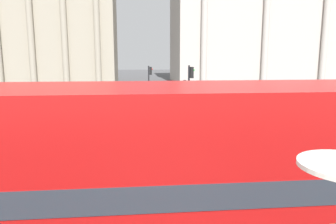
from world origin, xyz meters
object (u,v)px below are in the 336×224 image
(traffic_light_far, at_px, (150,80))
(traffic_light_mid, at_px, (190,88))
(traffic_light_near, at_px, (186,113))
(double_decker_bus, at_px, (128,184))
(pedestrian_olive, at_px, (123,92))
(plaza_building_right, at_px, (276,10))
(pedestrian_white, at_px, (169,120))
(plaza_building_left, at_px, (39,6))

(traffic_light_far, bearing_deg, traffic_light_mid, -76.19)
(traffic_light_near, xyz_separation_m, traffic_light_far, (-0.75, 16.60, -0.01))
(double_decker_bus, bearing_deg, pedestrian_olive, 89.40)
(plaza_building_right, bearing_deg, double_decker_bus, -115.96)
(plaza_building_right, bearing_deg, pedestrian_olive, -138.09)
(traffic_light_near, bearing_deg, pedestrian_white, 90.88)
(plaza_building_left, xyz_separation_m, traffic_light_far, (16.15, -26.06, -9.72))
(traffic_light_far, xyz_separation_m, pedestrian_olive, (-2.50, 3.50, -1.43))
(pedestrian_olive, bearing_deg, traffic_light_near, -76.80)
(plaza_building_right, relative_size, traffic_light_near, 9.35)
(traffic_light_near, distance_m, traffic_light_far, 16.62)
(traffic_light_mid, distance_m, traffic_light_far, 9.11)
(double_decker_bus, relative_size, traffic_light_near, 2.76)
(plaza_building_right, distance_m, pedestrian_white, 44.10)
(plaza_building_right, relative_size, pedestrian_white, 20.95)
(plaza_building_left, distance_m, traffic_light_mid, 40.55)
(traffic_light_far, bearing_deg, plaza_building_left, 121.78)
(pedestrian_white, bearing_deg, traffic_light_near, -72.35)
(plaza_building_right, bearing_deg, traffic_light_far, -130.96)
(plaza_building_right, relative_size, traffic_light_mid, 8.65)
(plaza_building_left, height_order, traffic_light_mid, plaza_building_left)
(traffic_light_mid, height_order, traffic_light_far, traffic_light_mid)
(double_decker_bus, distance_m, traffic_light_near, 7.02)
(traffic_light_far, bearing_deg, plaza_building_right, 49.04)
(traffic_light_near, height_order, pedestrian_white, traffic_light_near)
(plaza_building_left, xyz_separation_m, traffic_light_mid, (18.32, -34.91, -9.52))
(plaza_building_left, xyz_separation_m, pedestrian_olive, (13.65, -22.56, -11.15))
(pedestrian_olive, bearing_deg, traffic_light_mid, -65.25)
(double_decker_bus, relative_size, pedestrian_white, 6.17)
(plaza_building_right, height_order, pedestrian_olive, plaza_building_right)
(plaza_building_left, bearing_deg, plaza_building_right, -0.08)
(traffic_light_far, bearing_deg, pedestrian_olive, 125.50)
(traffic_light_near, xyz_separation_m, pedestrian_olive, (-3.25, 20.10, -1.45))
(double_decker_bus, xyz_separation_m, pedestrian_white, (2.07, 12.68, -1.36))
(pedestrian_olive, bearing_deg, traffic_light_far, -50.47)
(pedestrian_olive, relative_size, pedestrian_white, 1.05)
(double_decker_bus, xyz_separation_m, plaza_building_left, (-14.73, 49.34, 9.84))
(plaza_building_right, xyz_separation_m, traffic_light_far, (-22.58, -26.01, -9.68))
(traffic_light_near, xyz_separation_m, traffic_light_mid, (1.43, 7.76, 0.18))
(traffic_light_mid, xyz_separation_m, pedestrian_white, (-1.52, -1.75, -1.68))
(double_decker_bus, relative_size, plaza_building_right, 0.29)
(plaza_building_left, height_order, pedestrian_olive, plaza_building_left)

